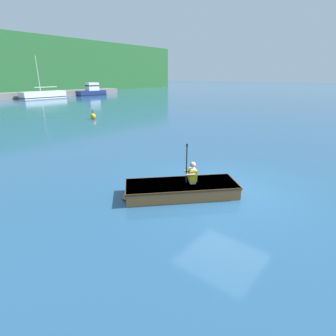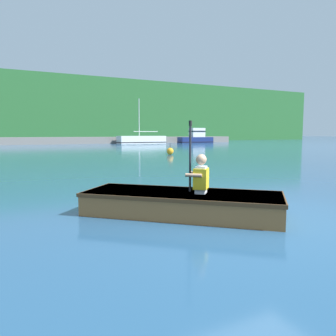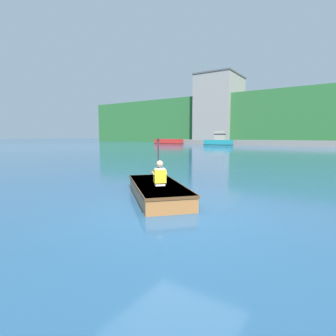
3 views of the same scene
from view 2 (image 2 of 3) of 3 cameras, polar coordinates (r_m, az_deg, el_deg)
ground_plane at (r=5.43m, az=18.09°, el=-8.43°), size 300.00×300.00×0.00m
shoreline_ridge at (r=65.41m, az=-23.82°, el=9.10°), size 120.00×20.00×10.93m
marina_dock at (r=44.51m, az=-22.08°, el=4.41°), size 58.32×2.40×0.90m
moored_boat_dock_west_end at (r=47.91m, az=4.90°, el=5.30°), size 5.20×1.84×2.17m
moored_boat_dock_center_far at (r=45.14m, az=-4.64°, el=4.91°), size 6.65×2.25×6.07m
rowboat_foreground at (r=5.39m, az=1.94°, el=-5.88°), size 3.12×3.01×0.38m
person_paddler at (r=5.25m, az=5.68°, el=-1.35°), size 0.46×0.46×1.16m
channel_buoy at (r=20.93m, az=0.38°, el=2.95°), size 0.44×0.44×0.72m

